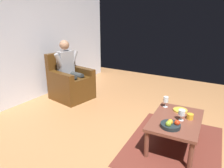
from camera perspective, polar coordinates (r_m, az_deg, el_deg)
ground_plane at (r=3.06m, az=13.23°, el=-17.47°), size 7.29×7.29×0.00m
wall_back at (r=4.48m, az=-26.31°, el=9.85°), size 6.06×0.06×2.51m
rug at (r=3.23m, az=16.36°, el=-15.54°), size 1.73×1.35×0.01m
armchair at (r=4.69m, az=-11.25°, el=0.20°), size 0.84×0.89×0.99m
person_seated at (r=4.60m, az=-11.54°, el=4.24°), size 0.61×0.60×1.27m
coffee_table at (r=3.05m, az=16.95°, el=-9.96°), size 0.99×0.70×0.42m
wine_glass_near at (r=2.96m, az=18.43°, el=-7.52°), size 0.09×0.09×0.15m
wine_glass_far at (r=3.30m, az=14.44°, el=-4.26°), size 0.07×0.07×0.17m
fruit_bowl at (r=2.77m, az=15.69°, el=-10.64°), size 0.25×0.25×0.11m
decorative_dish at (r=3.27m, az=18.07°, el=-6.80°), size 0.20×0.20×0.02m
candle_jar at (r=3.06m, az=20.46°, el=-8.28°), size 0.09×0.09×0.07m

